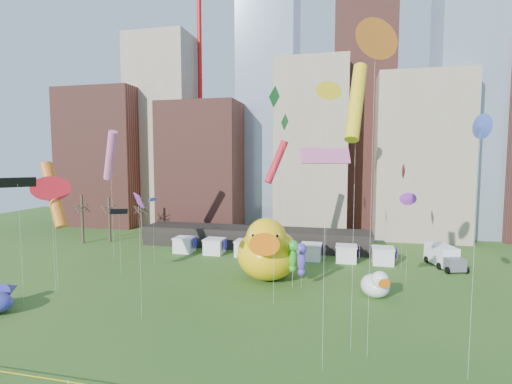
% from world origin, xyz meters
% --- Properties ---
extents(skyline, '(101.00, 23.00, 68.00)m').
position_xyz_m(skyline, '(2.25, 61.06, 21.44)').
color(skyline, brown).
rests_on(skyline, ground).
extents(crane_left, '(23.00, 1.00, 76.00)m').
position_xyz_m(crane_left, '(-21.11, 64.00, 46.90)').
color(crane_left, red).
rests_on(crane_left, ground).
extents(pavilion, '(38.00, 6.00, 3.20)m').
position_xyz_m(pavilion, '(-4.00, 42.00, 1.60)').
color(pavilion, black).
rests_on(pavilion, ground).
extents(vendor_tents, '(33.24, 2.80, 2.40)m').
position_xyz_m(vendor_tents, '(1.02, 36.00, 1.11)').
color(vendor_tents, white).
rests_on(vendor_tents, ground).
extents(bare_trees, '(8.44, 6.44, 8.50)m').
position_xyz_m(bare_trees, '(-30.17, 40.54, 4.01)').
color(bare_trees, '#382B21').
rests_on(bare_trees, ground).
extents(big_duck, '(8.67, 10.88, 8.00)m').
position_xyz_m(big_duck, '(1.65, 25.24, 3.67)').
color(big_duck, yellow).
rests_on(big_duck, ground).
extents(small_duck, '(3.99, 4.45, 3.11)m').
position_xyz_m(small_duck, '(14.12, 22.12, 1.43)').
color(small_duck, white).
rests_on(small_duck, ground).
extents(seahorse_green, '(1.65, 1.83, 5.54)m').
position_xyz_m(seahorse_green, '(5.00, 23.19, 4.00)').
color(seahorse_green, silver).
rests_on(seahorse_green, ground).
extents(seahorse_purple, '(1.50, 1.75, 5.29)m').
position_xyz_m(seahorse_purple, '(6.02, 22.97, 3.73)').
color(seahorse_purple, silver).
rests_on(seahorse_purple, ground).
extents(box_truck, '(4.23, 7.10, 2.84)m').
position_xyz_m(box_truck, '(23.98, 36.53, 1.46)').
color(box_truck, white).
rests_on(box_truck, ground).
extents(kite_0, '(2.35, 1.87, 12.92)m').
position_xyz_m(kite_0, '(-20.39, 15.60, 11.57)').
color(kite_0, silver).
rests_on(kite_0, ground).
extents(kite_1, '(3.33, 2.11, 15.55)m').
position_xyz_m(kite_1, '(9.42, 6.51, 14.95)').
color(kite_1, silver).
rests_on(kite_1, ground).
extents(kite_2, '(2.44, 2.84, 12.95)m').
position_xyz_m(kite_2, '(-21.12, 12.01, 12.40)').
color(kite_2, silver).
rests_on(kite_2, ground).
extents(kite_3, '(0.74, 2.07, 21.92)m').
position_xyz_m(kite_3, '(3.81, 17.77, 20.09)').
color(kite_3, silver).
rests_on(kite_3, ground).
extents(kite_4, '(1.79, 3.69, 21.97)m').
position_xyz_m(kite_4, '(11.40, 9.83, 18.94)').
color(kite_4, silver).
rests_on(kite_4, ground).
extents(kite_5, '(0.47, 1.65, 9.38)m').
position_xyz_m(kite_5, '(-15.45, 28.85, 9.02)').
color(kite_5, silver).
rests_on(kite_5, ground).
extents(kite_6, '(2.26, 2.19, 24.51)m').
position_xyz_m(kite_6, '(12.59, 9.12, 23.09)').
color(kite_6, silver).
rests_on(kite_6, ground).
extents(kite_7, '(2.57, 3.14, 11.62)m').
position_xyz_m(kite_7, '(-7.43, 11.41, 11.04)').
color(kite_7, silver).
rests_on(kite_7, ground).
extents(kite_8, '(0.72, 1.93, 14.11)m').
position_xyz_m(kite_8, '(18.16, 33.65, 13.12)').
color(kite_8, silver).
rests_on(kite_8, ground).
extents(kite_9, '(4.03, 3.58, 18.79)m').
position_xyz_m(kite_9, '(-21.95, 28.95, 15.22)').
color(kite_9, silver).
rests_on(kite_9, ground).
extents(kite_10, '(2.06, 1.11, 8.46)m').
position_xyz_m(kite_10, '(-17.09, 23.16, 8.09)').
color(kite_10, silver).
rests_on(kite_10, ground).
extents(kite_11, '(0.69, 2.24, 20.86)m').
position_xyz_m(kite_11, '(2.62, 31.83, 19.11)').
color(kite_11, silver).
rests_on(kite_11, ground).
extents(kite_12, '(2.39, 1.40, 25.14)m').
position_xyz_m(kite_12, '(8.18, 33.91, 23.85)').
color(kite_12, silver).
rests_on(kite_12, ground).
extents(kite_13, '(0.50, 1.61, 17.64)m').
position_xyz_m(kite_13, '(19.01, 7.47, 16.77)').
color(kite_13, silver).
rests_on(kite_13, ground).
extents(kite_14, '(4.43, 3.02, 14.51)m').
position_xyz_m(kite_14, '(-20.63, 16.23, 10.84)').
color(kite_14, silver).
rests_on(kite_14, ground).
extents(kite_15, '(1.41, 0.70, 10.87)m').
position_xyz_m(kite_15, '(17.85, 27.31, 10.11)').
color(kite_15, silver).
rests_on(kite_15, ground).
extents(kite_16, '(3.51, 3.06, 17.42)m').
position_xyz_m(kite_16, '(1.18, 33.64, 14.33)').
color(kite_16, silver).
rests_on(kite_16, ground).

